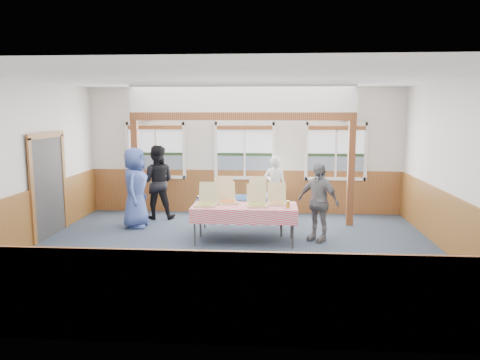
# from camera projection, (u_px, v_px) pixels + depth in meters

# --- Properties ---
(floor) EXTENTS (8.00, 8.00, 0.00)m
(floor) POSITION_uv_depth(u_px,v_px,m) (233.00, 252.00, 8.73)
(floor) COLOR #2B3246
(floor) RESTS_ON ground
(ceiling) EXTENTS (8.00, 8.00, 0.00)m
(ceiling) POSITION_uv_depth(u_px,v_px,m) (233.00, 78.00, 8.26)
(ceiling) COLOR white
(ceiling) RESTS_ON wall_back
(wall_back) EXTENTS (8.00, 0.00, 8.00)m
(wall_back) POSITION_uv_depth(u_px,v_px,m) (245.00, 151.00, 11.95)
(wall_back) COLOR silver
(wall_back) RESTS_ON floor
(wall_front) EXTENTS (8.00, 0.00, 8.00)m
(wall_front) POSITION_uv_depth(u_px,v_px,m) (205.00, 206.00, 5.04)
(wall_front) COLOR silver
(wall_front) RESTS_ON floor
(wall_left) EXTENTS (0.00, 8.00, 8.00)m
(wall_left) POSITION_uv_depth(u_px,v_px,m) (21.00, 165.00, 8.78)
(wall_left) COLOR silver
(wall_left) RESTS_ON floor
(wall_right) EXTENTS (0.00, 8.00, 8.00)m
(wall_right) POSITION_uv_depth(u_px,v_px,m) (459.00, 169.00, 8.21)
(wall_right) COLOR silver
(wall_right) RESTS_ON floor
(wainscot_back) EXTENTS (7.98, 0.05, 1.10)m
(wainscot_back) POSITION_uv_depth(u_px,v_px,m) (245.00, 191.00, 12.08)
(wainscot_back) COLOR brown
(wainscot_back) RESTS_ON floor
(wainscot_front) EXTENTS (7.98, 0.05, 1.10)m
(wainscot_front) POSITION_uv_depth(u_px,v_px,m) (206.00, 298.00, 5.22)
(wainscot_front) COLOR brown
(wainscot_front) RESTS_ON floor
(wainscot_left) EXTENTS (0.05, 6.98, 1.10)m
(wainscot_left) POSITION_uv_depth(u_px,v_px,m) (26.00, 220.00, 8.93)
(wainscot_left) COLOR brown
(wainscot_left) RESTS_ON floor
(wainscot_right) EXTENTS (0.05, 6.98, 1.10)m
(wainscot_right) POSITION_uv_depth(u_px,v_px,m) (454.00, 227.00, 8.37)
(wainscot_right) COLOR brown
(wainscot_right) RESTS_ON floor
(cased_opening) EXTENTS (0.06, 1.30, 2.10)m
(cased_opening) POSITION_uv_depth(u_px,v_px,m) (48.00, 187.00, 9.75)
(cased_opening) COLOR #373737
(cased_opening) RESTS_ON wall_left
(window_left) EXTENTS (1.56, 0.10, 1.46)m
(window_left) POSITION_uv_depth(u_px,v_px,m) (156.00, 147.00, 12.06)
(window_left) COLOR white
(window_left) RESTS_ON wall_back
(window_mid) EXTENTS (1.56, 0.10, 1.46)m
(window_mid) POSITION_uv_depth(u_px,v_px,m) (245.00, 148.00, 11.90)
(window_mid) COLOR white
(window_mid) RESTS_ON wall_back
(window_right) EXTENTS (1.56, 0.10, 1.46)m
(window_right) POSITION_uv_depth(u_px,v_px,m) (336.00, 148.00, 11.73)
(window_right) COLOR white
(window_right) RESTS_ON wall_back
(post_left) EXTENTS (0.15, 0.15, 2.40)m
(post_left) POSITION_uv_depth(u_px,v_px,m) (136.00, 171.00, 11.00)
(post_left) COLOR #542812
(post_left) RESTS_ON floor
(post_right) EXTENTS (0.15, 0.15, 2.40)m
(post_right) POSITION_uv_depth(u_px,v_px,m) (351.00, 173.00, 10.65)
(post_right) COLOR #542812
(post_right) RESTS_ON floor
(cross_beam) EXTENTS (5.15, 0.18, 0.18)m
(cross_beam) POSITION_uv_depth(u_px,v_px,m) (242.00, 116.00, 10.63)
(cross_beam) COLOR #542812
(cross_beam) RESTS_ON post_left
(table_left) EXTENTS (2.02, 1.22, 0.76)m
(table_left) POSITION_uv_depth(u_px,v_px,m) (242.00, 200.00, 10.08)
(table_left) COLOR #373737
(table_left) RESTS_ON floor
(table_right) EXTENTS (2.19, 1.24, 0.76)m
(table_right) POSITION_uv_depth(u_px,v_px,m) (245.00, 208.00, 9.30)
(table_right) COLOR #373737
(table_right) RESTS_ON floor
(pizza_box_a) EXTENTS (0.42, 0.51, 0.45)m
(pizza_box_a) POSITION_uv_depth(u_px,v_px,m) (223.00, 195.00, 9.99)
(pizza_box_a) COLOR #CCB888
(pizza_box_a) RESTS_ON table_left
(pizza_box_b) EXTENTS (0.41, 0.49, 0.41)m
(pizza_box_b) POSITION_uv_depth(u_px,v_px,m) (258.00, 194.00, 10.20)
(pizza_box_b) COLOR #CCB888
(pizza_box_b) RESTS_ON table_left
(pizza_box_c) EXTENTS (0.45, 0.53, 0.44)m
(pizza_box_c) POSITION_uv_depth(u_px,v_px,m) (207.00, 202.00, 9.23)
(pizza_box_c) COLOR #CCB888
(pizza_box_c) RESTS_ON table_right
(pizza_box_d) EXTENTS (0.49, 0.55, 0.41)m
(pizza_box_d) POSITION_uv_depth(u_px,v_px,m) (227.00, 200.00, 9.49)
(pizza_box_d) COLOR #CCB888
(pizza_box_d) RESTS_ON table_right
(pizza_box_e) EXTENTS (0.43, 0.51, 0.42)m
(pizza_box_e) POSITION_uv_depth(u_px,v_px,m) (257.00, 203.00, 9.18)
(pizza_box_e) COLOR #CCB888
(pizza_box_e) RESTS_ON table_right
(pizza_box_f) EXTENTS (0.40, 0.48, 0.41)m
(pizza_box_f) POSITION_uv_depth(u_px,v_px,m) (277.00, 201.00, 9.37)
(pizza_box_f) COLOR #CCB888
(pizza_box_f) RESTS_ON table_right
(veggie_tray) EXTENTS (0.43, 0.43, 0.10)m
(veggie_tray) POSITION_uv_depth(u_px,v_px,m) (207.00, 196.00, 10.12)
(veggie_tray) COLOR black
(veggie_tray) RESTS_ON table_left
(drink_glass) EXTENTS (0.07, 0.07, 0.15)m
(drink_glass) POSITION_uv_depth(u_px,v_px,m) (288.00, 205.00, 8.97)
(drink_glass) COLOR #A17B1A
(drink_glass) RESTS_ON table_right
(woman_white) EXTENTS (0.63, 0.49, 1.54)m
(woman_white) POSITION_uv_depth(u_px,v_px,m) (275.00, 187.00, 11.37)
(woman_white) COLOR silver
(woman_white) RESTS_ON floor
(woman_black) EXTENTS (0.94, 0.76, 1.79)m
(woman_black) POSITION_uv_depth(u_px,v_px,m) (157.00, 182.00, 11.36)
(woman_black) COLOR black
(woman_black) RESTS_ON floor
(man_blue) EXTENTS (0.61, 0.90, 1.81)m
(man_blue) POSITION_uv_depth(u_px,v_px,m) (135.00, 188.00, 10.49)
(man_blue) COLOR #3D519A
(man_blue) RESTS_ON floor
(person_grey) EXTENTS (0.98, 0.89, 1.60)m
(person_grey) POSITION_uv_depth(u_px,v_px,m) (318.00, 202.00, 9.41)
(person_grey) COLOR slate
(person_grey) RESTS_ON floor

